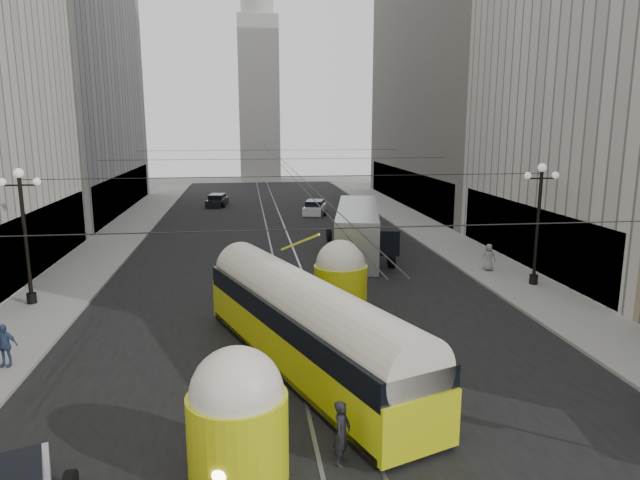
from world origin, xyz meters
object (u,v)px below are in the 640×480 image
object	(u,v)px
streetcar	(305,324)
city_bus	(357,228)
pedestrian_sidewalk_left	(4,345)
pedestrian_crossing_a	(342,433)
pedestrian_sidewalk_right	(489,257)

from	to	relation	value
streetcar	city_bus	xyz separation A→B (m)	(5.36, 17.68, 0.05)
city_bus	pedestrian_sidewalk_left	size ratio (longest dim) A/B	8.15
pedestrian_crossing_a	pedestrian_sidewalk_right	size ratio (longest dim) A/B	1.09
pedestrian_sidewalk_left	streetcar	bearing A→B (deg)	-0.84
city_bus	pedestrian_sidewalk_left	bearing A→B (deg)	-133.81
city_bus	pedestrian_crossing_a	bearing A→B (deg)	-102.11
pedestrian_sidewalk_left	pedestrian_sidewalk_right	bearing A→B (deg)	31.08
pedestrian_crossing_a	pedestrian_sidewalk_right	distance (m)	21.05
streetcar	city_bus	world-z (taller)	streetcar
pedestrian_crossing_a	pedestrian_sidewalk_left	size ratio (longest dim) A/B	1.10
streetcar	pedestrian_sidewalk_left	world-z (taller)	streetcar
pedestrian_sidewalk_right	streetcar	bearing A→B (deg)	67.80
streetcar	city_bus	bearing A→B (deg)	73.14
streetcar	pedestrian_sidewalk_right	bearing A→B (deg)	44.54
streetcar	pedestrian_sidewalk_right	world-z (taller)	streetcar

